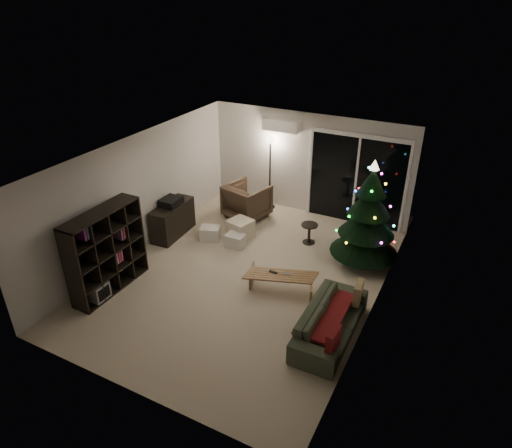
{
  "coord_description": "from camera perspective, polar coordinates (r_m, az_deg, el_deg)",
  "views": [
    {
      "loc": [
        3.63,
        -6.53,
        5.17
      ],
      "look_at": [
        0.1,
        0.3,
        1.05
      ],
      "focal_mm": 32.0,
      "sensor_mm": 36.0,
      "label": 1
    }
  ],
  "objects": [
    {
      "name": "cardboard_box_a",
      "position": [
        10.29,
        -5.75,
        -1.15
      ],
      "size": [
        0.51,
        0.45,
        0.3
      ],
      "primitive_type": "cube",
      "rotation": [
        0.0,
        0.0,
        0.36
      ],
      "color": "silver",
      "rests_on": "floor"
    },
    {
      "name": "cardboard_box_b",
      "position": [
        9.98,
        -2.6,
        -2.06
      ],
      "size": [
        0.41,
        0.31,
        0.29
      ],
      "primitive_type": "cube",
      "rotation": [
        0.0,
        0.0,
        0.01
      ],
      "color": "silver",
      "rests_on": "floor"
    },
    {
      "name": "cushion_a",
      "position": [
        7.98,
        12.66,
        -8.37
      ],
      "size": [
        0.14,
        0.38,
        0.37
      ],
      "primitive_type": "cube",
      "rotation": [
        0.0,
        0.0,
        0.09
      ],
      "color": "#9D8164",
      "rests_on": "sofa"
    },
    {
      "name": "christmas_tree",
      "position": [
        9.21,
        13.85,
        1.23
      ],
      "size": [
        1.79,
        1.79,
        2.23
      ],
      "primitive_type": "cone",
      "rotation": [
        0.0,
        0.0,
        0.37
      ],
      "color": "black",
      "rests_on": "floor"
    },
    {
      "name": "coffee_table",
      "position": [
        8.54,
        3.07,
        -7.44
      ],
      "size": [
        1.34,
        0.84,
        0.4
      ],
      "primitive_type": null,
      "rotation": [
        0.0,
        0.0,
        0.34
      ],
      "color": "olive",
      "rests_on": "floor"
    },
    {
      "name": "media_cabinet",
      "position": [
        10.5,
        -10.38,
        0.52
      ],
      "size": [
        0.52,
        1.23,
        0.75
      ],
      "primitive_type": "cube",
      "rotation": [
        0.0,
        0.0,
        0.06
      ],
      "color": "black",
      "rests_on": "floor"
    },
    {
      "name": "remote_a",
      "position": [
        8.47,
        2.18,
        -6.01
      ],
      "size": [
        0.16,
        0.05,
        0.02
      ],
      "primitive_type": "cube",
      "color": "black",
      "rests_on": "coffee_table"
    },
    {
      "name": "armchair",
      "position": [
        11.09,
        -1.14,
        2.89
      ],
      "size": [
        1.12,
        1.14,
        0.86
      ],
      "primitive_type": "imported",
      "rotation": [
        0.0,
        0.0,
        2.9
      ],
      "color": "brown",
      "rests_on": "floor"
    },
    {
      "name": "room",
      "position": [
        9.57,
        5.18,
        2.35
      ],
      "size": [
        6.5,
        7.51,
        2.6
      ],
      "color": "beige",
      "rests_on": "ground"
    },
    {
      "name": "remote_b",
      "position": [
        8.42,
        3.87,
        -6.27
      ],
      "size": [
        0.15,
        0.09,
        0.02
      ],
      "primitive_type": "cube",
      "rotation": [
        0.0,
        0.0,
        0.35
      ],
      "color": "slate",
      "rests_on": "coffee_table"
    },
    {
      "name": "cushion_b",
      "position": [
        6.99,
        9.63,
        -14.13
      ],
      "size": [
        0.14,
        0.37,
        0.37
      ],
      "primitive_type": "cube",
      "rotation": [
        0.0,
        0.0,
        -0.07
      ],
      "color": "maroon",
      "rests_on": "sofa"
    },
    {
      "name": "sofa",
      "position": [
        7.67,
        9.29,
        -11.89
      ],
      "size": [
        0.77,
        1.92,
        0.56
      ],
      "primitive_type": "imported",
      "rotation": [
        0.0,
        0.0,
        1.58
      ],
      "color": "#2A3027",
      "rests_on": "floor"
    },
    {
      "name": "floor_lamp",
      "position": [
        11.41,
        1.75,
        6.26
      ],
      "size": [
        0.29,
        0.29,
        1.82
      ],
      "primitive_type": "cylinder",
      "color": "black",
      "rests_on": "floor"
    },
    {
      "name": "bookshelf",
      "position": [
        8.89,
        -19.13,
        -2.93
      ],
      "size": [
        0.73,
        1.66,
        1.61
      ],
      "primitive_type": null,
      "rotation": [
        0.0,
        0.0,
        0.21
      ],
      "color": "black",
      "rests_on": "floor"
    },
    {
      "name": "sofa_throw",
      "position": [
        7.61,
        8.64,
        -10.96
      ],
      "size": [
        0.6,
        1.38,
        0.05
      ],
      "primitive_type": "cube",
      "color": "maroon",
      "rests_on": "sofa"
    },
    {
      "name": "side_table",
      "position": [
        10.13,
        6.65,
        -1.19
      ],
      "size": [
        0.47,
        0.47,
        0.46
      ],
      "primitive_type": "cylinder",
      "rotation": [
        0.0,
        0.0,
        -0.34
      ],
      "color": "black",
      "rests_on": "floor"
    },
    {
      "name": "stereo",
      "position": [
        10.3,
        -10.59,
        2.77
      ],
      "size": [
        0.38,
        0.45,
        0.16
      ],
      "primitive_type": "cube",
      "color": "black",
      "rests_on": "media_cabinet"
    },
    {
      "name": "ottoman",
      "position": [
        10.28,
        -1.96,
        -0.61
      ],
      "size": [
        0.59,
        0.59,
        0.43
      ],
      "primitive_type": "cube",
      "rotation": [
        0.0,
        0.0,
        -0.25
      ],
      "color": "beige",
      "rests_on": "floor"
    }
  ]
}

